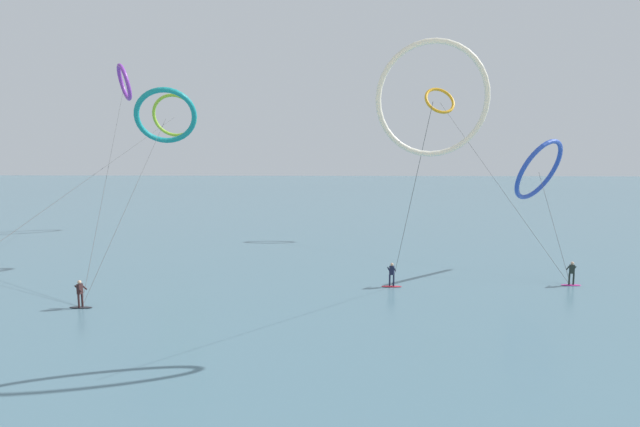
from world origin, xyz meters
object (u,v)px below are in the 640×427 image
Objects in this scene: kite_lime at (175,116)px; kite_teal at (166,116)px; kite_cobalt at (539,170)px; surfer_crimson at (392,276)px; surfer_magenta at (572,275)px; kite_ivory at (433,99)px; kite_violet at (124,82)px; surfer_charcoal at (80,296)px; kite_amber at (440,101)px.

kite_lime reaches higher than kite_teal.
surfer_crimson is at bearing -14.06° from kite_cobalt.
kite_cobalt is (-0.55, 5.24, 7.20)m from surfer_magenta.
kite_teal reaches higher than kite_cobalt.
kite_teal reaches higher than kite_ivory.
surfer_magenta is at bearing 55.31° from kite_cobalt.
surfer_magenta is 8.92m from kite_cobalt.
kite_teal is (8.52, -11.83, -4.44)m from kite_violet.
surfer_crimson is 39.29m from kite_lime.
surfer_magenta is 0.06× the size of kite_violet.
kite_lime reaches higher than surfer_crimson.
kite_violet reaches higher than kite_ivory.
surfer_magenta is 46.18m from kite_violet.
kite_violet reaches higher than surfer_magenta.
surfer_crimson is 1.00× the size of surfer_charcoal.
kite_cobalt reaches higher than surfer_charcoal.
kite_cobalt is 30.54m from kite_teal.
surfer_magenta is 0.16× the size of kite_cobalt.
kite_ivory is 0.98× the size of kite_teal.
surfer_crimson is 0.03× the size of kite_lime.
kite_amber is (6.94, 33.00, 3.37)m from kite_ivory.
surfer_crimson and surfer_charcoal have the same top height.
surfer_crimson is at bearing -125.63° from kite_amber.
kite_amber reaches higher than kite_lime.
surfer_crimson is 14.78m from kite_ivory.
kite_teal reaches higher than surfer_crimson.
kite_ivory is at bearing -168.60° from kite_violet.
kite_violet reaches higher than kite_teal.
kite_ivory reaches higher than surfer_charcoal.
surfer_crimson and surfer_magenta have the same top height.
surfer_charcoal is 30.23m from kite_violet.
surfer_magenta is at bearing -146.85° from kite_violet.
kite_ivory is 0.27× the size of kite_lime.
surfer_crimson is 28.32m from kite_amber.
surfer_magenta is at bearing 114.88° from surfer_charcoal.
surfer_magenta is 27.04m from kite_amber.
kite_lime reaches higher than surfer_magenta.
kite_ivory is at bearing 119.86° from kite_teal.
surfer_charcoal is 0.03× the size of kite_lime.
kite_violet is at bearing -50.70° from kite_ivory.
kite_violet is 34.48m from kite_amber.
surfer_magenta is 0.03× the size of kite_lime.
kite_cobalt is 19.08m from kite_amber.
kite_lime is at bearing -46.69° from kite_violet.
surfer_magenta is at bearing -94.65° from kite_amber.
kite_cobalt is at bearing -129.71° from kite_ivory.
kite_amber reaches higher than surfer_crimson.
surfer_charcoal is at bearing -20.51° from kite_cobalt.
kite_cobalt is at bearing -92.63° from kite_amber.
kite_teal is at bearing 178.83° from surfer_crimson.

